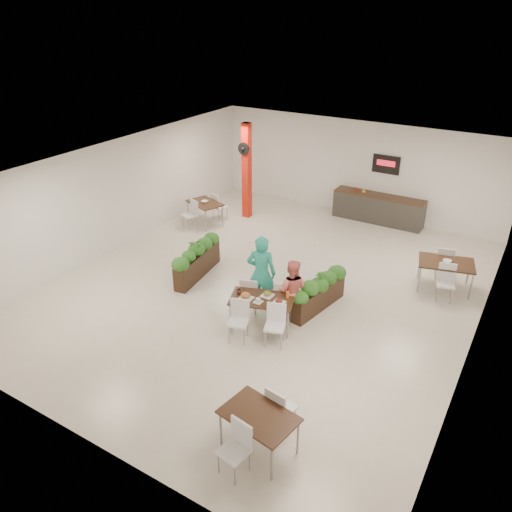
{
  "coord_description": "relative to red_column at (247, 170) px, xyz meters",
  "views": [
    {
      "loc": [
        5.53,
        -9.75,
        6.59
      ],
      "look_at": [
        -0.04,
        -0.51,
        1.1
      ],
      "focal_mm": 35.0,
      "sensor_mm": 36.0,
      "label": 1
    }
  ],
  "objects": [
    {
      "name": "planter_right",
      "position": [
        4.57,
        -4.07,
        -1.15
      ],
      "size": [
        0.66,
        1.88,
        0.99
      ],
      "rotation": [
        0.0,
        0.0,
        1.39
      ],
      "color": "black",
      "rests_on": "ground"
    },
    {
      "name": "diner_man",
      "position": [
        3.38,
        -4.76,
        -0.69
      ],
      "size": [
        0.81,
        0.66,
        1.91
      ],
      "primitive_type": "imported",
      "rotation": [
        0.0,
        0.0,
        3.48
      ],
      "color": "teal",
      "rests_on": "ground"
    },
    {
      "name": "main_table",
      "position": [
        3.77,
        -5.41,
        -1.01
      ],
      "size": [
        1.69,
        1.93,
        0.92
      ],
      "rotation": [
        0.0,
        0.0,
        0.34
      ],
      "color": "#311E10",
      "rests_on": "ground"
    },
    {
      "name": "side_table_c",
      "position": [
        5.52,
        -8.45,
        -1.02
      ],
      "size": [
        1.31,
        1.67,
        0.92
      ],
      "rotation": [
        0.0,
        0.0,
        -0.16
      ],
      "color": "#311E10",
      "rests_on": "ground"
    },
    {
      "name": "service_counter",
      "position": [
        4.0,
        1.86,
        -1.15
      ],
      "size": [
        3.0,
        0.64,
        2.2
      ],
      "color": "#2D2B28",
      "rests_on": "ground"
    },
    {
      "name": "diner_woman",
      "position": [
        4.18,
        -4.76,
        -0.89
      ],
      "size": [
        0.88,
        0.78,
        1.5
      ],
      "primitive_type": "imported",
      "rotation": [
        0.0,
        0.0,
        3.48
      ],
      "color": "#F7766E",
      "rests_on": "ground"
    },
    {
      "name": "side_table_a",
      "position": [
        -0.85,
        -1.25,
        -1.01
      ],
      "size": [
        1.37,
        1.67,
        0.92
      ],
      "rotation": [
        0.0,
        0.0,
        -0.35
      ],
      "color": "#311E10",
      "rests_on": "ground"
    },
    {
      "name": "room_shell",
      "position": [
        3.0,
        -3.79,
        0.36
      ],
      "size": [
        10.1,
        12.1,
        3.22
      ],
      "color": "white",
      "rests_on": "ground"
    },
    {
      "name": "red_column",
      "position": [
        0.0,
        0.0,
        0.0
      ],
      "size": [
        0.4,
        0.41,
        3.2
      ],
      "color": "red",
      "rests_on": "ground"
    },
    {
      "name": "ground",
      "position": [
        3.0,
        -3.79,
        -1.64
      ],
      "size": [
        12.0,
        12.0,
        0.0
      ],
      "primitive_type": "plane",
      "color": "beige",
      "rests_on": "ground"
    },
    {
      "name": "planter_left",
      "position": [
        1.1,
        -4.25,
        -1.12
      ],
      "size": [
        0.64,
        2.06,
        1.09
      ],
      "rotation": [
        0.0,
        0.0,
        1.71
      ],
      "color": "black",
      "rests_on": "ground"
    },
    {
      "name": "side_table_b",
      "position": [
        6.9,
        -1.51,
        -1.0
      ],
      "size": [
        1.53,
        1.67,
        0.92
      ],
      "rotation": [
        0.0,
        0.0,
        0.25
      ],
      "color": "#311E10",
      "rests_on": "ground"
    }
  ]
}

